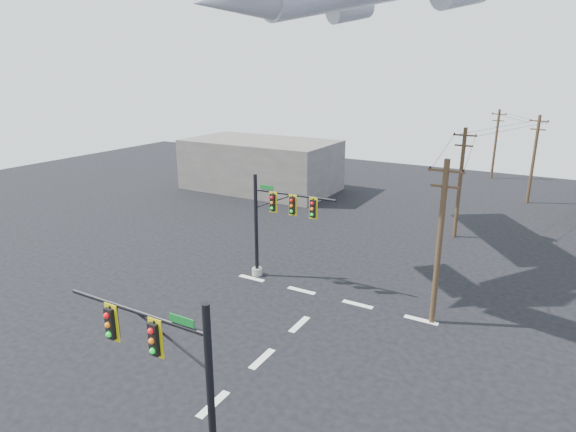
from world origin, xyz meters
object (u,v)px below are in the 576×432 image
Objects in this scene: signal_mast_far at (274,224)px; utility_pole_d at (496,143)px; signal_mast_near at (178,389)px; utility_pole_a at (439,241)px; utility_pole_c at (534,158)px; utility_pole_b at (460,181)px.

signal_mast_far is 0.80× the size of utility_pole_d.
signal_mast_near is at bearing -83.86° from utility_pole_d.
utility_pole_d is (-2.59, 43.49, -0.22)m from utility_pole_a.
utility_pole_d is at bearing 130.86° from utility_pole_c.
signal_mast_far is at bearing -97.39° from utility_pole_c.
utility_pole_a is 43.56m from utility_pole_d.
utility_pole_a is at bearing -2.55° from signal_mast_far.
utility_pole_a reaches higher than utility_pole_d.
utility_pole_c is (13.78, 31.43, 0.88)m from signal_mast_far.
utility_pole_d is at bearing 78.83° from signal_mast_far.
signal_mast_far is (-6.25, 16.41, 0.21)m from signal_mast_near.
utility_pole_a is 1.05× the size of utility_pole_d.
utility_pole_a is 1.01× the size of utility_pole_b.
utility_pole_d reaches higher than signal_mast_near.
signal_mast_near is 0.77× the size of utility_pole_b.
utility_pole_a is (4.83, 15.92, 1.10)m from signal_mast_near.
signal_mast_near is 59.45m from utility_pole_d.
signal_mast_near is at bearing -82.67° from utility_pole_c.
signal_mast_near is 0.77× the size of utility_pole_a.
utility_pole_a is at bearing -78.56° from utility_pole_c.
utility_pole_c is at bearing 75.44° from utility_pole_b.
utility_pole_c reaches higher than utility_pole_d.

